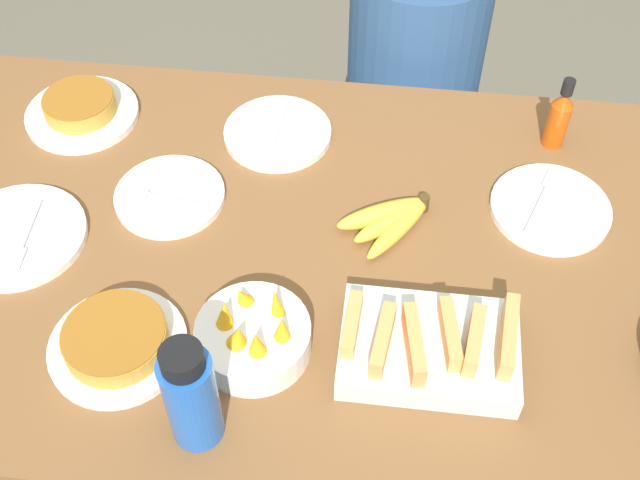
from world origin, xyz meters
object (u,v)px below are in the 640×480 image
empty_plate_far_left (550,208)px  empty_plate_far_right (170,196)px  empty_plate_mid_edge (278,133)px  person_figure (409,112)px  frittata_plate_center (116,341)px  frittata_plate_side (81,109)px  melon_tray (430,347)px  hot_sauce_bottle (559,117)px  banana_bunch (390,220)px  empty_plate_near_front (18,236)px  water_bottle (191,396)px  fruit_bowl_mango (253,336)px

empty_plate_far_left → empty_plate_far_right: same height
empty_plate_mid_edge → person_figure: person_figure is taller
frittata_plate_center → frittata_plate_side: size_ratio=0.97×
empty_plate_far_left → empty_plate_mid_edge: bearing=165.0°
melon_tray → person_figure: 0.98m
frittata_plate_center → hot_sauce_bottle: hot_sauce_bottle is taller
hot_sauce_bottle → person_figure: size_ratio=0.14×
banana_bunch → empty_plate_mid_edge: banana_bunch is taller
frittata_plate_side → person_figure: person_figure is taller
frittata_plate_side → empty_plate_near_front: (-0.01, -0.34, -0.01)m
banana_bunch → water_bottle: (-0.27, -0.45, 0.09)m
empty_plate_near_front → hot_sauce_bottle: bearing=20.9°
banana_bunch → frittata_plate_center: frittata_plate_center is taller
frittata_plate_center → frittata_plate_side: (-0.24, 0.56, -0.00)m
empty_plate_near_front → water_bottle: size_ratio=1.16×
empty_plate_far_left → person_figure: (-0.27, 0.57, -0.28)m
empty_plate_mid_edge → person_figure: 0.58m
empty_plate_far_left → empty_plate_far_right: size_ratio=1.07×
banana_bunch → frittata_plate_side: frittata_plate_side is taller
melon_tray → hot_sauce_bottle: bearing=66.7°
empty_plate_mid_edge → hot_sauce_bottle: (0.57, 0.05, 0.06)m
banana_bunch → fruit_bowl_mango: fruit_bowl_mango is taller
empty_plate_far_right → fruit_bowl_mango: size_ratio=1.12×
frittata_plate_center → empty_plate_mid_edge: bearing=71.5°
empty_plate_near_front → frittata_plate_side: bearing=87.7°
melon_tray → empty_plate_mid_edge: 0.60m
empty_plate_near_front → water_bottle: water_bottle is taller
empty_plate_near_front → empty_plate_far_right: (0.26, 0.13, 0.00)m
empty_plate_far_right → frittata_plate_side: bearing=138.8°
frittata_plate_center → empty_plate_near_front: bearing=140.0°
empty_plate_near_front → empty_plate_mid_edge: same height
empty_plate_far_right → hot_sauce_bottle: size_ratio=1.31×
empty_plate_far_left → water_bottle: bearing=-137.2°
banana_bunch → fruit_bowl_mango: 0.36m
empty_plate_far_left → hot_sauce_bottle: size_ratio=1.40×
frittata_plate_center → fruit_bowl_mango: fruit_bowl_mango is taller
banana_bunch → hot_sauce_bottle: hot_sauce_bottle is taller
frittata_plate_side → empty_plate_near_front: size_ratio=0.94×
melon_tray → fruit_bowl_mango: fruit_bowl_mango is taller
melon_tray → water_bottle: bearing=-153.9°
empty_plate_near_front → hot_sauce_bottle: 1.07m
frittata_plate_center → water_bottle: size_ratio=1.05×
frittata_plate_center → empty_plate_near_front: 0.33m
empty_plate_far_left → fruit_bowl_mango: size_ratio=1.20×
banana_bunch → empty_plate_near_front: 0.69m
banana_bunch → person_figure: person_figure is taller
frittata_plate_center → empty_plate_far_right: frittata_plate_center is taller
empty_plate_far_right → empty_plate_mid_edge: (0.18, 0.20, -0.00)m
banana_bunch → empty_plate_near_front: size_ratio=0.73×
melon_tray → person_figure: size_ratio=0.25×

